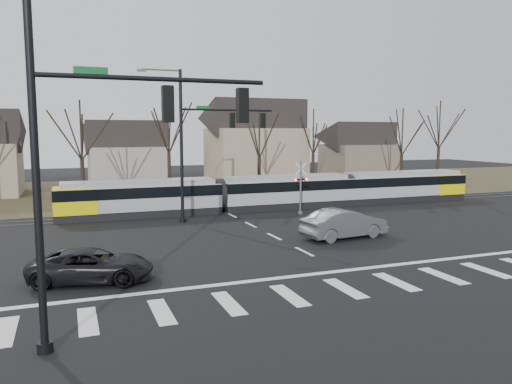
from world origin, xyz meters
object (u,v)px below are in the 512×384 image
object	(u,v)px
suv	(92,266)
rail_crossing_signal	(301,189)
sedan	(344,224)
tram	(285,190)

from	to	relation	value
suv	rail_crossing_signal	world-z (taller)	rail_crossing_signal
sedan	suv	bearing A→B (deg)	97.54
tram	suv	xyz separation A→B (m)	(-15.62, -15.56, -0.75)
tram	suv	distance (m)	22.06
sedan	rail_crossing_signal	xyz separation A→B (m)	(1.38, 8.61, 1.04)
tram	rail_crossing_signal	distance (m)	3.24
sedan	rail_crossing_signal	distance (m)	8.78
tram	sedan	distance (m)	11.94
suv	sedan	bearing A→B (deg)	-61.34
suv	rail_crossing_signal	size ratio (longest dim) A/B	1.33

